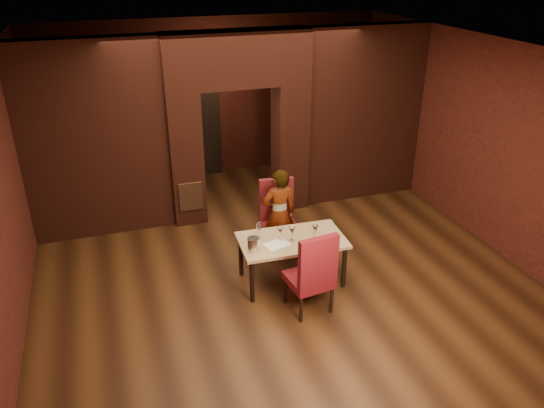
% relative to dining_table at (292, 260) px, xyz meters
% --- Properties ---
extents(floor, '(8.00, 8.00, 0.00)m').
position_rel_dining_table_xyz_m(floor, '(-0.09, 0.45, -0.35)').
color(floor, '#432410').
rests_on(floor, ground).
extents(ceiling, '(7.00, 8.00, 0.04)m').
position_rel_dining_table_xyz_m(ceiling, '(-0.09, 0.45, 2.85)').
color(ceiling, silver).
rests_on(ceiling, ground).
extents(wall_back, '(7.00, 0.04, 3.20)m').
position_rel_dining_table_xyz_m(wall_back, '(-0.09, 4.45, 1.25)').
color(wall_back, maroon).
rests_on(wall_back, ground).
extents(wall_front, '(7.00, 0.04, 3.20)m').
position_rel_dining_table_xyz_m(wall_front, '(-0.09, -3.55, 1.25)').
color(wall_front, maroon).
rests_on(wall_front, ground).
extents(wall_left, '(0.04, 8.00, 3.20)m').
position_rel_dining_table_xyz_m(wall_left, '(-3.59, 0.45, 1.25)').
color(wall_left, maroon).
rests_on(wall_left, ground).
extents(wall_right, '(0.04, 8.00, 3.20)m').
position_rel_dining_table_xyz_m(wall_right, '(3.41, 0.45, 1.25)').
color(wall_right, maroon).
rests_on(wall_right, ground).
extents(pillar_left, '(0.55, 0.55, 2.30)m').
position_rel_dining_table_xyz_m(pillar_left, '(-1.04, 2.45, 0.80)').
color(pillar_left, maroon).
rests_on(pillar_left, ground).
extents(pillar_right, '(0.55, 0.55, 2.30)m').
position_rel_dining_table_xyz_m(pillar_right, '(0.86, 2.45, 0.80)').
color(pillar_right, maroon).
rests_on(pillar_right, ground).
extents(lintel, '(2.45, 0.55, 0.90)m').
position_rel_dining_table_xyz_m(lintel, '(-0.09, 2.45, 2.40)').
color(lintel, maroon).
rests_on(lintel, ground).
extents(wing_wall_left, '(2.28, 0.35, 3.20)m').
position_rel_dining_table_xyz_m(wing_wall_left, '(-2.46, 2.45, 1.25)').
color(wing_wall_left, maroon).
rests_on(wing_wall_left, ground).
extents(wing_wall_right, '(2.28, 0.35, 3.20)m').
position_rel_dining_table_xyz_m(wing_wall_right, '(2.27, 2.45, 1.25)').
color(wing_wall_right, maroon).
rests_on(wing_wall_right, ground).
extents(vent_panel, '(0.40, 0.03, 0.50)m').
position_rel_dining_table_xyz_m(vent_panel, '(-1.04, 2.15, 0.20)').
color(vent_panel, '#9A512C').
rests_on(vent_panel, ground).
extents(rear_door, '(0.90, 0.08, 2.10)m').
position_rel_dining_table_xyz_m(rear_door, '(-0.49, 4.39, 0.70)').
color(rear_door, black).
rests_on(rear_door, ground).
extents(rear_door_frame, '(1.02, 0.04, 2.22)m').
position_rel_dining_table_xyz_m(rear_door_frame, '(-0.49, 4.35, 0.70)').
color(rear_door_frame, black).
rests_on(rear_door_frame, ground).
extents(dining_table, '(1.52, 0.90, 0.69)m').
position_rel_dining_table_xyz_m(dining_table, '(0.00, 0.00, 0.00)').
color(dining_table, tan).
rests_on(dining_table, ground).
extents(chair_far, '(0.59, 0.59, 1.19)m').
position_rel_dining_table_xyz_m(chair_far, '(0.09, 0.79, 0.25)').
color(chair_far, maroon).
rests_on(chair_far, ground).
extents(chair_near, '(0.60, 0.60, 1.19)m').
position_rel_dining_table_xyz_m(chair_near, '(-0.01, -0.67, 0.25)').
color(chair_near, maroon).
rests_on(chair_near, ground).
extents(person_seated, '(0.53, 0.35, 1.45)m').
position_rel_dining_table_xyz_m(person_seated, '(0.07, 0.74, 0.38)').
color(person_seated, beige).
rests_on(person_seated, ground).
extents(wine_glass_a, '(0.07, 0.07, 0.18)m').
position_rel_dining_table_xyz_m(wine_glass_a, '(-0.16, 0.04, 0.44)').
color(wine_glass_a, white).
rests_on(wine_glass_a, dining_table).
extents(wine_glass_b, '(0.09, 0.09, 0.22)m').
position_rel_dining_table_xyz_m(wine_glass_b, '(-0.02, -0.04, 0.46)').
color(wine_glass_b, white).
rests_on(wine_glass_b, dining_table).
extents(wine_glass_c, '(0.08, 0.08, 0.21)m').
position_rel_dining_table_xyz_m(wine_glass_c, '(0.31, -0.08, 0.45)').
color(wine_glass_c, white).
rests_on(wine_glass_c, dining_table).
extents(tasting_sheet, '(0.38, 0.32, 0.00)m').
position_rel_dining_table_xyz_m(tasting_sheet, '(-0.25, -0.08, 0.35)').
color(tasting_sheet, white).
rests_on(tasting_sheet, dining_table).
extents(wine_bucket, '(0.16, 0.16, 0.20)m').
position_rel_dining_table_xyz_m(wine_bucket, '(-0.61, -0.15, 0.45)').
color(wine_bucket, '#BBBBC3').
rests_on(wine_bucket, dining_table).
extents(water_bottle, '(0.06, 0.06, 0.28)m').
position_rel_dining_table_xyz_m(water_bottle, '(-0.45, 0.14, 0.49)').
color(water_bottle, silver).
rests_on(water_bottle, dining_table).
extents(potted_plant, '(0.52, 0.52, 0.44)m').
position_rel_dining_table_xyz_m(potted_plant, '(0.81, 0.80, -0.13)').
color(potted_plant, '#1F5A1A').
rests_on(potted_plant, ground).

